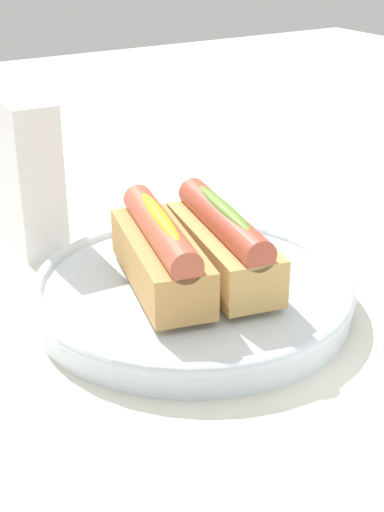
{
  "coord_description": "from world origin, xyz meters",
  "views": [
    {
      "loc": [
        -0.44,
        0.31,
        0.31
      ],
      "look_at": [
        0.03,
        0.02,
        0.05
      ],
      "focal_mm": 51.85,
      "sensor_mm": 36.0,
      "label": 1
    }
  ],
  "objects_px": {
    "hotdog_front": "(223,243)",
    "hotdog_back": "(160,252)",
    "serving_bowl": "(192,291)",
    "napkin_box": "(25,171)"
  },
  "relations": [
    {
      "from": "serving_bowl",
      "to": "hotdog_front",
      "type": "bearing_deg",
      "value": -102.1
    },
    {
      "from": "serving_bowl",
      "to": "hotdog_front",
      "type": "height_order",
      "value": "hotdog_front"
    },
    {
      "from": "serving_bowl",
      "to": "napkin_box",
      "type": "distance_m",
      "value": 0.22
    },
    {
      "from": "hotdog_back",
      "to": "napkin_box",
      "type": "bearing_deg",
      "value": 11.13
    },
    {
      "from": "hotdog_back",
      "to": "hotdog_front",
      "type": "bearing_deg",
      "value": -102.1
    },
    {
      "from": "hotdog_front",
      "to": "hotdog_back",
      "type": "height_order",
      "value": "same"
    },
    {
      "from": "napkin_box",
      "to": "hotdog_front",
      "type": "bearing_deg",
      "value": -153.43
    },
    {
      "from": "hotdog_front",
      "to": "hotdog_back",
      "type": "relative_size",
      "value": 1.0
    },
    {
      "from": "napkin_box",
      "to": "serving_bowl",
      "type": "bearing_deg",
      "value": -159.35
    },
    {
      "from": "serving_bowl",
      "to": "napkin_box",
      "type": "relative_size",
      "value": 1.83
    }
  ]
}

